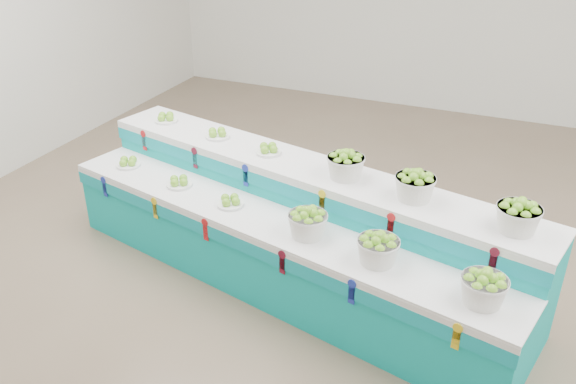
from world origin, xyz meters
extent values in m
plane|color=brown|center=(0.00, 0.00, 0.00)|extent=(10.00, 10.00, 0.00)
cylinder|color=white|center=(-2.76, 0.14, 0.77)|extent=(0.29, 0.29, 0.10)
cylinder|color=white|center=(-2.07, -0.03, 0.77)|extent=(0.29, 0.29, 0.10)
cylinder|color=white|center=(-1.46, -0.17, 0.77)|extent=(0.29, 0.29, 0.10)
cylinder|color=white|center=(-2.63, 0.67, 1.07)|extent=(0.29, 0.29, 0.10)
cylinder|color=white|center=(-1.94, 0.51, 1.07)|extent=(0.29, 0.29, 0.10)
cylinder|color=white|center=(-1.33, 0.36, 1.07)|extent=(0.29, 0.29, 0.10)
camera|label=1|loc=(0.83, -4.21, 3.29)|focal=37.76mm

